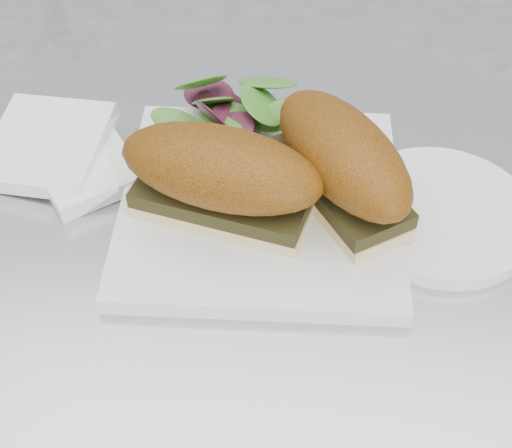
% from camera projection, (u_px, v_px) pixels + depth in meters
% --- Properties ---
extents(table, '(0.70, 0.70, 0.73)m').
position_uv_depth(table, '(256.00, 408.00, 0.76)').
color(table, '#B9BBC0').
rests_on(table, ground).
extents(plate, '(0.25, 0.25, 0.02)m').
position_uv_depth(plate, '(261.00, 203.00, 0.62)').
color(plate, white).
rests_on(plate, table).
extents(sandwich_left, '(0.18, 0.11, 0.08)m').
position_uv_depth(sandwich_left, '(221.00, 176.00, 0.57)').
color(sandwich_left, beige).
rests_on(sandwich_left, plate).
extents(sandwich_right, '(0.15, 0.18, 0.08)m').
position_uv_depth(sandwich_right, '(342.00, 161.00, 0.58)').
color(sandwich_right, beige).
rests_on(sandwich_right, plate).
extents(salad, '(0.12, 0.12, 0.05)m').
position_uv_depth(salad, '(223.00, 118.00, 0.64)').
color(salad, '#5A9631').
rests_on(salad, plate).
extents(napkin, '(0.18, 0.18, 0.02)m').
position_uv_depth(napkin, '(69.00, 164.00, 0.65)').
color(napkin, white).
rests_on(napkin, table).
extents(saucer, '(0.16, 0.16, 0.01)m').
position_uv_depth(saucer, '(441.00, 213.00, 0.61)').
color(saucer, white).
rests_on(saucer, table).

